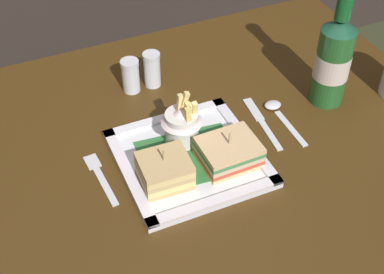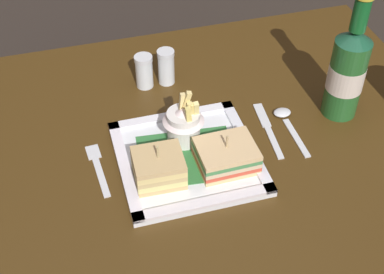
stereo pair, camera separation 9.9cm
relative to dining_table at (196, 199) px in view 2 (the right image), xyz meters
name	(u,v)px [view 2 (the right image)]	position (x,y,z in m)	size (l,w,h in m)	color
dining_table	(196,199)	(0.00, 0.00, 0.00)	(1.04, 0.80, 0.77)	#422B0F
square_plate	(187,158)	(-0.03, -0.04, 0.16)	(0.25, 0.25, 0.02)	white
sandwich_half_left	(159,168)	(-0.09, -0.07, 0.19)	(0.09, 0.08, 0.08)	tan
sandwich_half_right	(226,156)	(0.03, -0.07, 0.19)	(0.10, 0.09, 0.07)	#D2BE80
fries_cup	(184,121)	(-0.02, 0.01, 0.21)	(0.08, 0.08, 0.11)	silver
beer_bottle	(347,71)	(0.30, 0.02, 0.25)	(0.07, 0.07, 0.26)	#235C26
fork	(98,166)	(-0.19, -0.01, 0.16)	(0.03, 0.13, 0.00)	silver
knife	(267,127)	(0.15, 0.01, 0.16)	(0.03, 0.16, 0.00)	silver
spoon	(286,119)	(0.19, 0.02, 0.16)	(0.04, 0.14, 0.01)	silver
salt_shaker	(144,73)	(-0.05, 0.21, 0.19)	(0.04, 0.04, 0.07)	silver
pepper_shaker	(166,69)	(-0.01, 0.21, 0.19)	(0.04, 0.04, 0.08)	silver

